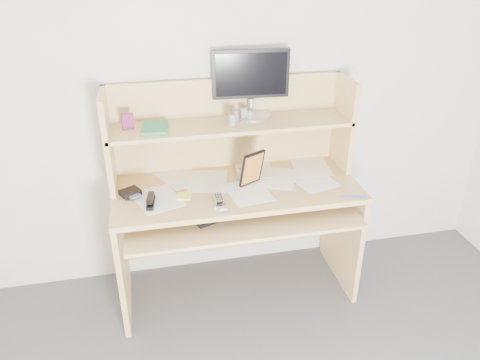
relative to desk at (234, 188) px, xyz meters
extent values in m
cube|color=silver|center=(0.00, 0.24, 0.56)|extent=(3.60, 0.04, 2.50)
cube|color=tan|center=(0.00, -0.08, 0.04)|extent=(1.40, 0.60, 0.03)
cube|color=tan|center=(-0.68, -0.08, -0.33)|extent=(0.03, 0.56, 0.72)
cube|color=tan|center=(0.68, -0.08, -0.33)|extent=(0.03, 0.56, 0.72)
cube|color=tan|center=(0.00, 0.20, -0.36)|extent=(1.34, 0.02, 0.41)
cube|color=tan|center=(0.00, -0.20, -0.05)|extent=(1.28, 0.55, 0.02)
cube|color=tan|center=(0.00, 0.21, 0.33)|extent=(1.40, 0.02, 0.55)
cube|color=tan|center=(-0.68, 0.07, 0.33)|extent=(0.03, 0.30, 0.55)
cube|color=tan|center=(0.68, 0.07, 0.33)|extent=(0.03, 0.30, 0.55)
cube|color=tan|center=(0.00, 0.07, 0.38)|extent=(1.38, 0.30, 0.02)
cube|color=white|center=(0.00, -0.08, 0.06)|extent=(1.32, 0.54, 0.01)
cube|color=black|center=(-0.08, -0.18, -0.03)|extent=(0.45, 0.29, 0.02)
cube|color=black|center=(-0.08, -0.18, -0.02)|extent=(0.42, 0.27, 0.01)
cube|color=gray|center=(-0.13, -0.25, 0.07)|extent=(0.06, 0.18, 0.02)
cube|color=#BCBCBF|center=(-0.14, -0.29, 0.07)|extent=(0.07, 0.10, 0.02)
cube|color=black|center=(-0.49, -0.18, 0.08)|extent=(0.06, 0.14, 0.04)
cube|color=black|center=(-0.59, -0.06, 0.07)|extent=(0.13, 0.12, 0.03)
cube|color=#F9EA41|center=(-0.31, -0.14, 0.06)|extent=(0.09, 0.09, 0.01)
cube|color=silver|center=(0.08, 0.03, 0.09)|extent=(0.10, 0.07, 0.06)
cube|color=black|center=(0.09, -0.09, 0.16)|extent=(0.14, 0.08, 0.21)
cylinder|color=blue|center=(0.60, -0.34, 0.07)|extent=(0.15, 0.04, 0.01)
cube|color=maroon|center=(-0.57, 0.09, 0.43)|extent=(0.07, 0.03, 0.09)
cube|color=#327E44|center=(-0.43, 0.06, 0.40)|extent=(0.15, 0.20, 0.02)
cylinder|color=black|center=(0.03, 0.10, 0.42)|extent=(0.06, 0.06, 0.06)
cylinder|color=white|center=(0.00, 0.02, 0.42)|extent=(0.05, 0.05, 0.07)
cylinder|color=black|center=(0.12, 0.10, 0.41)|extent=(0.05, 0.05, 0.05)
cylinder|color=white|center=(0.08, 0.11, 0.42)|extent=(0.05, 0.05, 0.07)
cylinder|color=#B8B8BD|center=(0.14, 0.15, 0.39)|extent=(0.22, 0.22, 0.01)
cylinder|color=#B8B8BD|center=(0.14, 0.16, 0.45)|extent=(0.04, 0.04, 0.09)
cube|color=black|center=(0.14, 0.17, 0.63)|extent=(0.44, 0.06, 0.28)
cube|color=black|center=(0.14, 0.16, 0.63)|extent=(0.41, 0.03, 0.24)
camera|label=1|loc=(-0.47, -2.38, 1.33)|focal=35.00mm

